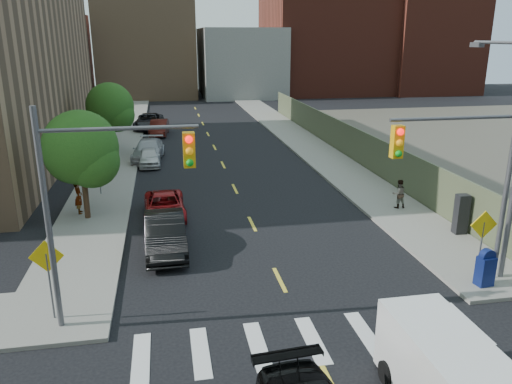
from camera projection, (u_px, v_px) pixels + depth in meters
name	position (u px, v px, depth m)	size (l,w,h in m)	color
sidewalk_nw	(126.00, 129.00, 48.96)	(3.50, 73.00, 0.15)	gray
sidewalk_ne	(280.00, 125.00, 51.64)	(3.50, 73.00, 0.15)	gray
fence_north	(342.00, 138.00, 38.94)	(0.12, 44.00, 2.50)	#586043
bg_bldg_west	(33.00, 57.00, 71.47)	(14.00, 18.00, 12.00)	#592319
bg_bldg_midwest	(147.00, 45.00, 75.67)	(14.00, 16.00, 15.00)	#8C6B4C
bg_bldg_center	(240.00, 62.00, 76.96)	(12.00, 16.00, 10.00)	gray
bg_bldg_east	(324.00, 42.00, 80.37)	(18.00, 18.00, 16.00)	#592319
bg_bldg_fareast	(422.00, 35.00, 80.96)	(14.00, 16.00, 18.00)	#592319
smokestack	(448.00, 3.00, 80.16)	(1.80, 1.80, 28.00)	#8C6B4C
signal_nw	(98.00, 189.00, 14.61)	(4.59, 0.30, 7.00)	#59595E
signal_ne	(469.00, 170.00, 16.68)	(4.59, 0.30, 7.00)	#59595E
warn_sign_nw	(48.00, 265.00, 15.52)	(1.06, 0.06, 2.83)	#59595E
warn_sign_ne	(483.00, 233.00, 18.12)	(1.06, 0.06, 2.83)	#59595E
warn_sign_midwest	(98.00, 162.00, 28.19)	(1.06, 0.06, 2.83)	#59595E
tree_west_near	(81.00, 152.00, 24.00)	(3.66, 3.64, 5.52)	#332114
tree_west_far	(110.00, 109.00, 38.08)	(3.66, 3.64, 5.52)	#332114
parked_car_blue	(165.00, 228.00, 22.24)	(1.47, 3.66, 1.25)	navy
parked_car_black	(165.00, 234.00, 21.22)	(1.67, 4.78, 1.58)	black
parked_car_red	(165.00, 206.00, 25.23)	(2.02, 4.38, 1.22)	#9D0F12
parked_car_silver	(148.00, 150.00, 36.92)	(2.09, 5.15, 1.50)	#A4A6AC
parked_car_white	(149.00, 157.00, 35.41)	(1.49, 3.69, 1.26)	silver
parked_car_maroon	(159.00, 128.00, 46.31)	(1.52, 4.35, 1.43)	#42120D
parked_car_grey	(149.00, 122.00, 49.19)	(2.57, 5.56, 1.55)	black
cargo_van	(448.00, 377.00, 11.80)	(1.93, 4.60, 2.10)	white
mailbox	(486.00, 268.00, 17.99)	(0.63, 0.51, 1.41)	#0E1A55
payphone	(461.00, 214.00, 22.71)	(0.55, 0.45, 1.85)	black
pedestrian_west	(79.00, 197.00, 25.33)	(0.62, 0.41, 1.71)	gray
pedestrian_east	(399.00, 194.00, 26.17)	(0.74, 0.58, 1.53)	gray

